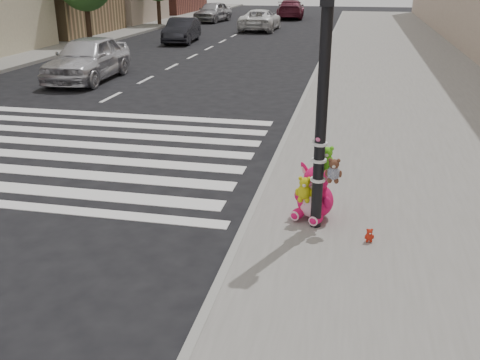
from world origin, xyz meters
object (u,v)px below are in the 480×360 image
(signal_pole, at_px, (322,121))
(car_silver_far, at_px, (88,58))
(pink_bunny, at_px, (315,196))
(car_dark_far, at_px, (182,30))
(car_white_near, at_px, (260,20))
(red_teddy, at_px, (369,235))

(signal_pole, height_order, car_silver_far, signal_pole)
(pink_bunny, height_order, car_dark_far, car_dark_far)
(car_silver_far, relative_size, car_white_near, 0.93)
(car_white_near, bearing_deg, red_teddy, 102.80)
(pink_bunny, height_order, red_teddy, pink_bunny)
(red_teddy, height_order, car_dark_far, car_dark_far)
(signal_pole, height_order, car_dark_far, signal_pole)
(car_white_near, bearing_deg, car_dark_far, 67.20)
(red_teddy, height_order, car_silver_far, car_silver_far)
(car_dark_far, bearing_deg, signal_pole, -72.45)
(signal_pole, distance_m, pink_bunny, 1.29)
(red_teddy, bearing_deg, pink_bunny, 127.66)
(car_silver_far, bearing_deg, signal_pole, -52.04)
(pink_bunny, distance_m, car_silver_far, 13.83)
(pink_bunny, relative_size, red_teddy, 4.24)
(red_teddy, xyz_separation_m, car_dark_far, (-9.97, 22.54, 0.42))
(signal_pole, relative_size, red_teddy, 19.17)
(car_dark_far, bearing_deg, pink_bunny, -72.34)
(pink_bunny, distance_m, car_white_near, 29.98)
(red_teddy, distance_m, car_dark_far, 24.65)
(signal_pole, bearing_deg, red_teddy, -26.56)
(pink_bunny, bearing_deg, car_silver_far, 153.92)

